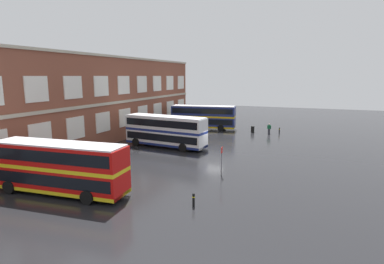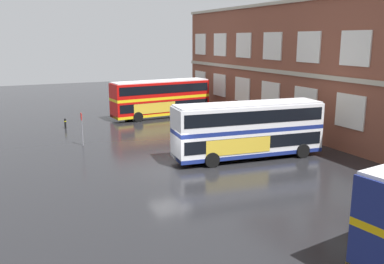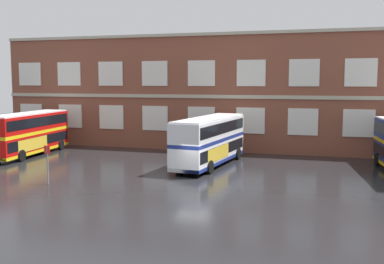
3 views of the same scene
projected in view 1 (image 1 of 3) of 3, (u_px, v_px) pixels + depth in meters
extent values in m
plane|color=black|center=(198.00, 149.00, 40.26)|extent=(120.00, 120.00, 0.00)
cube|color=brown|center=(89.00, 100.00, 44.30)|extent=(50.12, 8.00, 11.58)
cube|color=#B2A893|center=(114.00, 103.00, 42.85)|extent=(50.12, 0.16, 0.36)
cube|color=#B2A893|center=(112.00, 56.00, 41.78)|extent=(50.12, 0.28, 0.30)
cube|color=silver|center=(40.00, 136.00, 31.81)|extent=(2.81, 0.12, 2.55)
cube|color=silver|center=(76.00, 128.00, 36.39)|extent=(2.81, 0.12, 2.55)
cube|color=silver|center=(103.00, 122.00, 40.97)|extent=(2.81, 0.12, 2.55)
cube|color=silver|center=(125.00, 118.00, 45.55)|extent=(2.81, 0.12, 2.55)
cube|color=silver|center=(143.00, 114.00, 50.14)|extent=(2.81, 0.12, 2.55)
cube|color=silver|center=(158.00, 111.00, 54.72)|extent=(2.81, 0.12, 2.55)
cube|color=silver|center=(170.00, 108.00, 59.30)|extent=(2.81, 0.12, 2.55)
cube|color=silver|center=(181.00, 106.00, 63.88)|extent=(2.81, 0.12, 2.55)
cube|color=silver|center=(37.00, 89.00, 31.00)|extent=(2.81, 0.12, 2.55)
cube|color=silver|center=(73.00, 87.00, 35.58)|extent=(2.81, 0.12, 2.55)
cube|color=silver|center=(101.00, 86.00, 40.16)|extent=(2.81, 0.12, 2.55)
cube|color=silver|center=(124.00, 85.00, 44.75)|extent=(2.81, 0.12, 2.55)
cube|color=silver|center=(142.00, 84.00, 49.33)|extent=(2.81, 0.12, 2.55)
cube|color=silver|center=(157.00, 83.00, 53.91)|extent=(2.81, 0.12, 2.55)
cube|color=silver|center=(170.00, 83.00, 58.49)|extent=(2.81, 0.12, 2.55)
cube|color=silver|center=(181.00, 82.00, 63.07)|extent=(2.81, 0.12, 2.55)
cube|color=red|center=(60.00, 178.00, 24.80)|extent=(3.40, 11.17, 1.75)
cube|color=black|center=(60.00, 176.00, 24.76)|extent=(3.41, 10.73, 0.90)
cube|color=yellow|center=(59.00, 166.00, 24.62)|extent=(3.40, 11.17, 0.30)
cube|color=red|center=(58.00, 154.00, 24.46)|extent=(3.40, 11.17, 1.55)
cube|color=black|center=(58.00, 153.00, 24.45)|extent=(3.41, 10.73, 0.90)
cube|color=yellow|center=(61.00, 187.00, 24.93)|extent=(3.42, 11.17, 0.28)
cube|color=silver|center=(58.00, 144.00, 24.31)|extent=(3.28, 10.94, 0.12)
cube|color=gold|center=(85.00, 174.00, 25.61)|extent=(0.41, 4.83, 1.10)
cube|color=yellow|center=(3.00, 144.00, 25.99)|extent=(1.66, 0.19, 0.40)
cylinder|color=black|center=(34.00, 178.00, 27.25)|extent=(0.40, 1.06, 1.04)
cylinder|color=black|center=(9.00, 187.00, 24.85)|extent=(0.40, 1.06, 1.04)
cylinder|color=black|center=(107.00, 186.00, 25.16)|extent=(0.40, 1.06, 1.04)
cylinder|color=black|center=(87.00, 198.00, 22.76)|extent=(0.40, 1.06, 1.04)
cube|color=silver|center=(166.00, 138.00, 41.16)|extent=(3.75, 11.21, 1.75)
cube|color=black|center=(166.00, 136.00, 41.13)|extent=(3.74, 10.78, 0.90)
cube|color=navy|center=(165.00, 130.00, 40.98)|extent=(3.75, 11.21, 0.30)
cube|color=silver|center=(165.00, 123.00, 40.82)|extent=(3.75, 11.21, 1.55)
cube|color=black|center=(165.00, 122.00, 40.81)|extent=(3.74, 10.78, 0.90)
cube|color=navy|center=(166.00, 143.00, 41.29)|extent=(3.77, 11.22, 0.28)
cube|color=silver|center=(165.00, 116.00, 40.68)|extent=(3.63, 10.98, 0.12)
cube|color=gold|center=(179.00, 136.00, 41.65)|extent=(0.57, 4.81, 1.10)
cube|color=yellow|center=(132.00, 117.00, 43.29)|extent=(1.65, 0.24, 0.40)
cylinder|color=black|center=(147.00, 139.00, 44.18)|extent=(0.43, 1.07, 1.04)
cylinder|color=black|center=(136.00, 142.00, 41.97)|extent=(0.43, 1.07, 1.04)
cylinder|color=black|center=(193.00, 144.00, 40.86)|extent=(0.43, 1.07, 1.04)
cylinder|color=black|center=(183.00, 148.00, 38.65)|extent=(0.43, 1.07, 1.04)
cube|color=navy|center=(203.00, 122.00, 55.29)|extent=(3.99, 11.24, 1.75)
cube|color=black|center=(203.00, 121.00, 55.25)|extent=(3.97, 10.81, 0.90)
cube|color=gold|center=(203.00, 116.00, 55.11)|extent=(3.99, 11.24, 0.30)
cube|color=navy|center=(203.00, 111.00, 54.95)|extent=(3.99, 11.24, 1.55)
cube|color=black|center=(203.00, 110.00, 54.93)|extent=(3.97, 10.81, 0.90)
cube|color=gold|center=(203.00, 126.00, 55.41)|extent=(4.01, 11.24, 0.28)
cube|color=silver|center=(203.00, 106.00, 54.80)|extent=(3.86, 11.01, 0.12)
cube|color=gold|center=(212.00, 121.00, 56.19)|extent=(0.67, 4.80, 1.10)
cube|color=yellow|center=(173.00, 108.00, 56.19)|extent=(1.65, 0.28, 0.40)
cylinder|color=black|center=(184.00, 124.00, 57.55)|extent=(0.46, 1.07, 1.04)
cylinder|color=black|center=(180.00, 126.00, 55.12)|extent=(0.46, 1.07, 1.04)
cylinder|color=black|center=(223.00, 126.00, 55.83)|extent=(0.46, 1.07, 1.04)
cylinder|color=black|center=(221.00, 128.00, 53.40)|extent=(0.46, 1.07, 1.04)
cylinder|color=black|center=(268.00, 131.00, 50.53)|extent=(0.20, 0.20, 0.85)
cylinder|color=black|center=(270.00, 131.00, 50.41)|extent=(0.20, 0.20, 0.85)
cube|color=#145933|center=(269.00, 127.00, 50.34)|extent=(0.33, 0.45, 0.60)
cylinder|color=#145933|center=(268.00, 127.00, 50.50)|extent=(0.13, 0.13, 0.57)
cylinder|color=#145933|center=(271.00, 127.00, 50.19)|extent=(0.13, 0.13, 0.57)
sphere|color=tan|center=(269.00, 124.00, 50.26)|extent=(0.22, 0.22, 0.22)
cylinder|color=slate|center=(221.00, 161.00, 29.33)|extent=(0.10, 0.10, 2.70)
cube|color=red|center=(222.00, 150.00, 29.14)|extent=(0.44, 0.04, 0.56)
cylinder|color=black|center=(253.00, 129.00, 52.02)|extent=(0.56, 0.56, 0.95)
cylinder|color=black|center=(253.00, 126.00, 51.93)|extent=(0.60, 0.60, 0.08)
cylinder|color=black|center=(194.00, 200.00, 22.47)|extent=(0.18, 0.18, 0.95)
cylinder|color=yellow|center=(194.00, 197.00, 22.44)|extent=(0.19, 0.19, 0.08)
cylinder|color=black|center=(279.00, 131.00, 50.97)|extent=(0.18, 0.18, 0.95)
cylinder|color=yellow|center=(279.00, 129.00, 50.94)|extent=(0.19, 0.19, 0.08)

